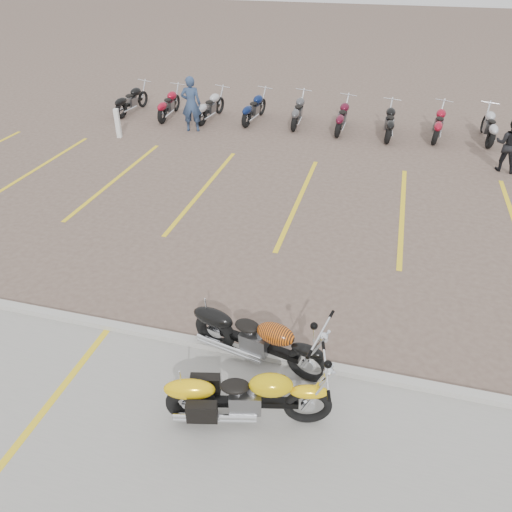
{
  "coord_description": "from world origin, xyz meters",
  "views": [
    {
      "loc": [
        2.06,
        -7.93,
        5.99
      ],
      "look_at": [
        -0.07,
        -0.1,
        0.75
      ],
      "focal_mm": 35.0,
      "sensor_mm": 36.0,
      "label": 1
    }
  ],
  "objects": [
    {
      "name": "ground",
      "position": [
        0.0,
        0.0,
        0.0
      ],
      "size": [
        100.0,
        100.0,
        0.0
      ],
      "primitive_type": "plane",
      "color": "#745E53",
      "rests_on": "ground"
    },
    {
      "name": "concrete_apron",
      "position": [
        0.0,
        -4.5,
        0.01
      ],
      "size": [
        60.0,
        5.0,
        0.01
      ],
      "primitive_type": "cube",
      "color": "#9E9B93",
      "rests_on": "ground"
    },
    {
      "name": "curb",
      "position": [
        0.0,
        -2.0,
        0.06
      ],
      "size": [
        60.0,
        0.18,
        0.12
      ],
      "primitive_type": "cube",
      "color": "#ADAAA3",
      "rests_on": "ground"
    },
    {
      "name": "parking_stripes",
      "position": [
        0.0,
        4.0,
        0.0
      ],
      "size": [
        38.0,
        5.5,
        0.01
      ],
      "primitive_type": null,
      "color": "yellow",
      "rests_on": "ground"
    },
    {
      "name": "apron_stripe",
      "position": [
        -2.3,
        -4.5,
        0.01
      ],
      "size": [
        0.12,
        5.0,
        0.0
      ],
      "primitive_type": "cube",
      "color": "yellow",
      "rests_on": "concrete_apron"
    },
    {
      "name": "yellow_cruiser",
      "position": [
        0.64,
        -3.31,
        0.49
      ],
      "size": [
        2.34,
        0.71,
        0.98
      ],
      "rotation": [
        0.07,
        0.0,
        0.24
      ],
      "color": "black",
      "rests_on": "ground"
    },
    {
      "name": "flame_cruiser",
      "position": [
        0.49,
        -2.1,
        0.49
      ],
      "size": [
        2.39,
        0.68,
        1.0
      ],
      "rotation": [
        0.12,
        0.0,
        -0.22
      ],
      "color": "black",
      "rests_on": "ground"
    },
    {
      "name": "person_a",
      "position": [
        -4.8,
        8.53,
        0.96
      ],
      "size": [
        0.79,
        0.62,
        1.92
      ],
      "primitive_type": "imported",
      "rotation": [
        0.0,
        0.0,
        3.4
      ],
      "color": "navy",
      "rests_on": "ground"
    },
    {
      "name": "person_b",
      "position": [
        5.54,
        7.6,
        0.81
      ],
      "size": [
        0.95,
        0.85,
        1.63
      ],
      "primitive_type": "imported",
      "rotation": [
        0.0,
        0.0,
        2.8
      ],
      "color": "black",
      "rests_on": "ground"
    },
    {
      "name": "bollard",
      "position": [
        -7.02,
        7.18,
        0.5
      ],
      "size": [
        0.18,
        0.18,
        1.0
      ],
      "primitive_type": "cube",
      "rotation": [
        0.0,
        0.0,
        0.21
      ],
      "color": "silver",
      "rests_on": "ground"
    },
    {
      "name": "bg_bike_row",
      "position": [
        2.82,
        9.97,
        0.55
      ],
      "size": [
        22.15,
        2.02,
        1.1
      ],
      "color": "black",
      "rests_on": "ground"
    }
  ]
}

